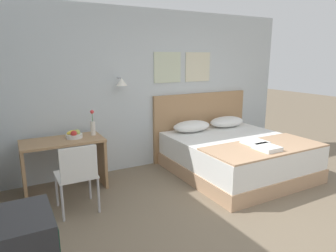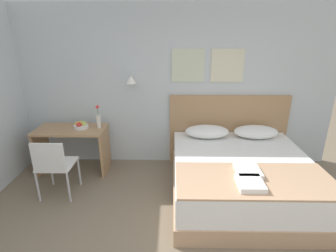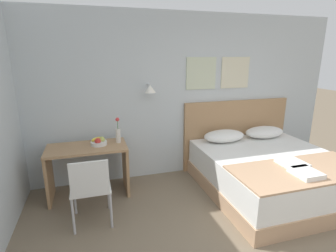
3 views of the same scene
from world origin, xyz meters
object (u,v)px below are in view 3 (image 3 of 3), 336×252
at_px(bed, 271,173).
at_px(throw_blanket, 303,170).
at_px(folded_towel_mid_bed, 306,173).
at_px(desk, 88,162).
at_px(folded_towel_near_foot, 292,163).
at_px(fruit_bowl, 99,142).
at_px(flower_vase, 118,133).
at_px(pillow_left, 224,136).
at_px(pillow_right, 264,132).
at_px(desk_chair, 90,186).
at_px(headboard, 236,133).

xyz_separation_m(bed, throw_blanket, (0.00, -0.58, 0.31)).
bearing_deg(folded_towel_mid_bed, desk, 150.71).
relative_size(folded_towel_near_foot, folded_towel_mid_bed, 1.09).
bearing_deg(folded_towel_mid_bed, fruit_bowl, 148.55).
xyz_separation_m(desk, flower_vase, (0.45, 0.05, 0.37)).
xyz_separation_m(bed, flower_vase, (-2.14, 0.73, 0.60)).
height_order(desk, flower_vase, flower_vase).
height_order(bed, pillow_left, pillow_left).
distance_m(folded_towel_near_foot, desk, 2.78).
height_order(pillow_right, desk_chair, desk_chair).
xyz_separation_m(headboard, flower_vase, (-2.14, -0.30, 0.28)).
relative_size(folded_towel_near_foot, fruit_bowl, 1.55).
bearing_deg(folded_towel_near_foot, throw_blanket, -69.22).
xyz_separation_m(desk_chair, flower_vase, (0.43, 0.82, 0.36)).
bearing_deg(fruit_bowl, desk, -173.09).
distance_m(desk, flower_vase, 0.59).
distance_m(bed, folded_towel_near_foot, 0.57).
relative_size(pillow_left, folded_towel_near_foot, 2.00).
xyz_separation_m(pillow_left, folded_towel_mid_bed, (0.29, -1.47, -0.04)).
bearing_deg(folded_towel_near_foot, pillow_left, 106.01).
bearing_deg(flower_vase, pillow_right, 0.40).
distance_m(headboard, pillow_left, 0.49).
xyz_separation_m(folded_towel_mid_bed, desk, (-2.49, 1.40, -0.13)).
distance_m(pillow_left, pillow_right, 0.79).
height_order(pillow_left, flower_vase, flower_vase).
distance_m(headboard, folded_towel_near_foot, 1.47).
height_order(bed, desk_chair, desk_chair).
xyz_separation_m(bed, pillow_left, (-0.39, 0.75, 0.39)).
relative_size(folded_towel_mid_bed, desk_chair, 0.37).
bearing_deg(desk, flower_vase, 6.80).
relative_size(throw_blanket, desk, 1.66).
height_order(pillow_right, fruit_bowl, fruit_bowl).
bearing_deg(bed, pillow_right, 62.24).
distance_m(folded_towel_near_foot, desk_chair, 2.54).
xyz_separation_m(desk_chair, fruit_bowl, (0.15, 0.79, 0.27)).
bearing_deg(headboard, pillow_right, -35.51).
distance_m(pillow_right, desk_chair, 3.09).
height_order(headboard, pillow_left, headboard).
distance_m(pillow_left, fruit_bowl, 2.03).
xyz_separation_m(folded_towel_near_foot, folded_towel_mid_bed, (-0.05, -0.28, 0.00)).
distance_m(pillow_right, flower_vase, 2.55).
distance_m(throw_blanket, folded_towel_mid_bed, 0.18).
bearing_deg(pillow_right, flower_vase, -179.60).
bearing_deg(pillow_left, pillow_right, 0.00).
relative_size(headboard, folded_towel_near_foot, 5.67).
height_order(pillow_right, throw_blanket, pillow_right).
distance_m(headboard, pillow_right, 0.49).
distance_m(throw_blanket, fruit_bowl, 2.75).
xyz_separation_m(headboard, folded_towel_near_foot, (-0.05, -1.47, 0.03)).
height_order(bed, pillow_right, pillow_right).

